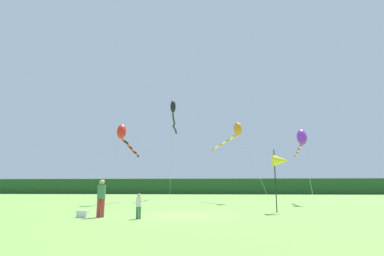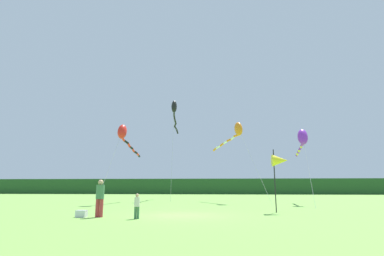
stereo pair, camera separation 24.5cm
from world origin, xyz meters
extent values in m
plane|color=#6B9E42|center=(0.00, 0.00, 0.00)|extent=(120.00, 120.00, 0.00)
cube|color=#234C23|center=(0.00, 45.00, 1.49)|extent=(108.00, 2.45, 2.98)
cylinder|color=#B23338|center=(-3.97, -1.34, 0.43)|extent=(0.18, 0.18, 0.86)
cylinder|color=#B23338|center=(-3.77, -1.34, 0.43)|extent=(0.18, 0.18, 0.86)
cylinder|color=#3F724C|center=(-3.87, -1.34, 1.20)|extent=(0.39, 0.39, 0.68)
sphere|color=tan|center=(-3.87, -1.34, 1.67)|extent=(0.25, 0.25, 0.25)
cylinder|color=#3F724C|center=(-1.91, -1.95, 0.27)|extent=(0.11, 0.11, 0.55)
cylinder|color=#3F724C|center=(-1.78, -1.95, 0.27)|extent=(0.11, 0.11, 0.55)
cylinder|color=silver|center=(-1.84, -1.95, 0.76)|extent=(0.25, 0.25, 0.43)
sphere|color=tan|center=(-1.84, -1.95, 1.06)|extent=(0.16, 0.16, 0.16)
cube|color=silver|center=(-4.70, -1.45, 0.17)|extent=(0.49, 0.34, 0.33)
cylinder|color=black|center=(5.18, 2.13, 1.81)|extent=(0.06, 0.06, 3.61)
cone|color=yellow|center=(5.53, 2.13, 2.96)|extent=(0.90, 0.70, 0.70)
cylinder|color=#B2B2B2|center=(8.81, 8.07, 2.83)|extent=(0.75, 4.65, 5.67)
ellipsoid|color=purple|center=(9.17, 10.39, 5.66)|extent=(1.02, 1.36, 1.68)
cylinder|color=purple|center=(9.16, 10.63, 5.00)|extent=(0.24, 0.54, 0.28)
cylinder|color=yellow|center=(9.19, 11.12, 4.93)|extent=(0.31, 0.55, 0.26)
cylinder|color=purple|center=(9.23, 11.61, 4.82)|extent=(0.23, 0.57, 0.35)
cylinder|color=yellow|center=(9.25, 12.09, 4.70)|extent=(0.27, 0.54, 0.27)
cylinder|color=purple|center=(9.30, 12.58, 4.61)|extent=(0.24, 0.55, 0.31)
cylinder|color=yellow|center=(9.34, 13.07, 4.50)|extent=(0.23, 0.54, 0.29)
cylinder|color=purple|center=(9.39, 13.56, 4.41)|extent=(0.26, 0.55, 0.28)
cylinder|color=#B2B2B2|center=(-6.69, 7.46, 3.09)|extent=(0.50, 3.89, 6.20)
ellipsoid|color=red|center=(-6.45, 9.40, 6.19)|extent=(0.91, 1.42, 1.57)
cylinder|color=red|center=(-6.46, 9.74, 5.59)|extent=(0.22, 0.72, 0.34)
cylinder|color=black|center=(-6.39, 10.40, 5.44)|extent=(0.37, 0.75, 0.35)
cylinder|color=red|center=(-6.32, 11.06, 5.25)|extent=(0.23, 0.74, 0.40)
cylinder|color=black|center=(-6.31, 11.74, 5.09)|extent=(0.26, 0.73, 0.32)
cylinder|color=red|center=(-6.29, 12.41, 4.94)|extent=(0.23, 0.73, 0.37)
cylinder|color=black|center=(-6.26, 13.08, 4.79)|extent=(0.30, 0.73, 0.30)
cylinder|color=red|center=(-6.22, 13.75, 4.69)|extent=(0.23, 0.71, 0.30)
cylinder|color=black|center=(-6.25, 14.43, 4.58)|extent=(0.25, 0.72, 0.31)
cylinder|color=#B2B2B2|center=(4.98, 10.75, 3.44)|extent=(2.26, 3.84, 6.88)
ellipsoid|color=orange|center=(3.87, 12.65, 6.87)|extent=(1.23, 1.50, 1.62)
cylinder|color=orange|center=(3.67, 12.91, 6.28)|extent=(0.57, 0.66, 0.28)
cylinder|color=white|center=(3.35, 13.48, 6.16)|extent=(0.44, 0.73, 0.36)
cylinder|color=orange|center=(3.03, 14.04, 6.03)|extent=(0.58, 0.67, 0.31)
cylinder|color=white|center=(2.67, 14.58, 5.90)|extent=(0.52, 0.70, 0.33)
cylinder|color=orange|center=(2.32, 15.14, 5.74)|extent=(0.56, 0.70, 0.38)
cylinder|color=white|center=(1.93, 15.66, 5.56)|extent=(0.61, 0.66, 0.36)
cylinder|color=orange|center=(1.57, 16.19, 5.38)|extent=(0.50, 0.73, 0.39)
cylinder|color=#B2B2B2|center=(-2.85, 14.99, 5.15)|extent=(0.26, 3.25, 10.31)
ellipsoid|color=black|center=(-2.97, 16.60, 10.30)|extent=(0.68, 1.08, 1.58)
cylinder|color=black|center=(-3.05, 17.14, 9.63)|extent=(0.36, 1.15, 0.37)
cylinder|color=black|center=(-3.17, 18.23, 9.46)|extent=(0.29, 1.14, 0.37)
cylinder|color=black|center=(-3.22, 19.33, 9.20)|extent=(0.21, 1.16, 0.53)
cylinder|color=black|center=(-3.38, 20.40, 8.96)|extent=(0.50, 1.13, 0.33)
cylinder|color=black|center=(-3.48, 21.47, 8.79)|extent=(0.31, 1.15, 0.40)
cylinder|color=black|center=(-3.43, 22.57, 8.55)|extent=(0.21, 1.15, 0.48)
camera|label=1|loc=(1.72, -16.06, 1.46)|focal=28.32mm
camera|label=2|loc=(1.97, -16.04, 1.46)|focal=28.32mm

